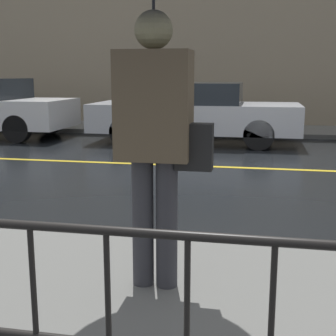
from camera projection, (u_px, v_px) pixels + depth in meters
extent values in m
plane|color=black|center=(244.00, 168.00, 7.80)|extent=(80.00, 80.00, 0.00)
cube|color=slate|center=(212.00, 324.00, 2.81)|extent=(28.00, 2.49, 0.11)
cube|color=slate|center=(251.00, 130.00, 12.63)|extent=(28.00, 2.19, 0.11)
cube|color=gold|center=(244.00, 168.00, 7.80)|extent=(25.20, 0.12, 0.01)
cube|color=gray|center=(256.00, 4.00, 13.16)|extent=(28.00, 0.30, 6.95)
cylinder|color=black|center=(188.00, 236.00, 1.68)|extent=(12.00, 0.04, 0.04)
cylinder|color=black|center=(36.00, 326.00, 1.88)|extent=(0.02, 0.02, 0.85)
cylinder|color=black|center=(109.00, 334.00, 1.82)|extent=(0.02, 0.02, 0.85)
cylinder|color=#333338|center=(143.00, 223.00, 3.16)|extent=(0.14, 0.14, 0.88)
cylinder|color=#333338|center=(167.00, 224.00, 3.13)|extent=(0.14, 0.14, 0.88)
cube|color=brown|center=(154.00, 106.00, 2.99)|extent=(0.48, 0.29, 0.69)
sphere|color=#908860|center=(154.00, 30.00, 2.90)|extent=(0.24, 0.24, 0.24)
cylinder|color=#262628|center=(154.00, 44.00, 2.91)|extent=(0.02, 0.02, 0.77)
cube|color=black|center=(194.00, 147.00, 2.99)|extent=(0.24, 0.12, 0.30)
cylinder|color=black|center=(49.00, 122.00, 12.22)|extent=(0.64, 0.22, 0.64)
cylinder|color=black|center=(17.00, 129.00, 10.61)|extent=(0.64, 0.22, 0.64)
cube|color=#B2B5BA|center=(195.00, 117.00, 10.61)|extent=(4.63, 1.88, 0.63)
cube|color=#1E2328|center=(187.00, 93.00, 10.54)|extent=(2.41, 1.73, 0.46)
cylinder|color=black|center=(259.00, 126.00, 11.19)|extent=(0.63, 0.22, 0.63)
cylinder|color=black|center=(259.00, 135.00, 9.59)|extent=(0.63, 0.22, 0.63)
cylinder|color=black|center=(143.00, 124.00, 11.73)|extent=(0.63, 0.22, 0.63)
cylinder|color=black|center=(124.00, 132.00, 10.14)|extent=(0.63, 0.22, 0.63)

